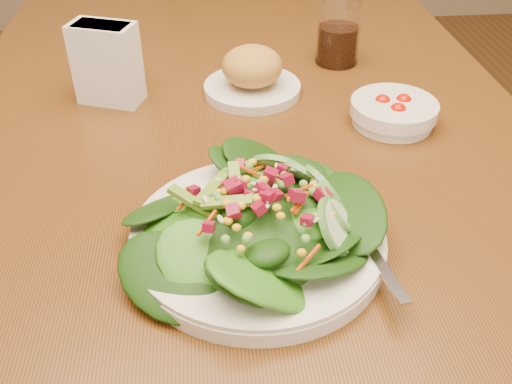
% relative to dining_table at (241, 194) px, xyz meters
% --- Properties ---
extents(dining_table, '(0.90, 1.40, 0.75)m').
position_rel_dining_table_xyz_m(dining_table, '(0.00, 0.00, 0.00)').
color(dining_table, '#5F3611').
rests_on(dining_table, ground_plane).
extents(chair_far, '(0.46, 0.47, 1.00)m').
position_rel_dining_table_xyz_m(chair_far, '(0.06, 1.03, -0.12)').
color(chair_far, black).
rests_on(chair_far, ground_plane).
extents(salad_plate, '(0.29, 0.28, 0.08)m').
position_rel_dining_table_xyz_m(salad_plate, '(0.01, -0.23, 0.13)').
color(salad_plate, silver).
rests_on(salad_plate, dining_table).
extents(bread_plate, '(0.16, 0.16, 0.08)m').
position_rel_dining_table_xyz_m(bread_plate, '(0.03, 0.14, 0.13)').
color(bread_plate, silver).
rests_on(bread_plate, dining_table).
extents(tomato_bowl, '(0.13, 0.13, 0.04)m').
position_rel_dining_table_xyz_m(tomato_bowl, '(0.23, 0.02, 0.12)').
color(tomato_bowl, silver).
rests_on(tomato_bowl, dining_table).
extents(drinking_glass, '(0.08, 0.08, 0.13)m').
position_rel_dining_table_xyz_m(drinking_glass, '(0.19, 0.25, 0.16)').
color(drinking_glass, silver).
rests_on(drinking_glass, dining_table).
extents(napkin_holder, '(0.11, 0.08, 0.13)m').
position_rel_dining_table_xyz_m(napkin_holder, '(-0.20, 0.14, 0.17)').
color(napkin_holder, white).
rests_on(napkin_holder, dining_table).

